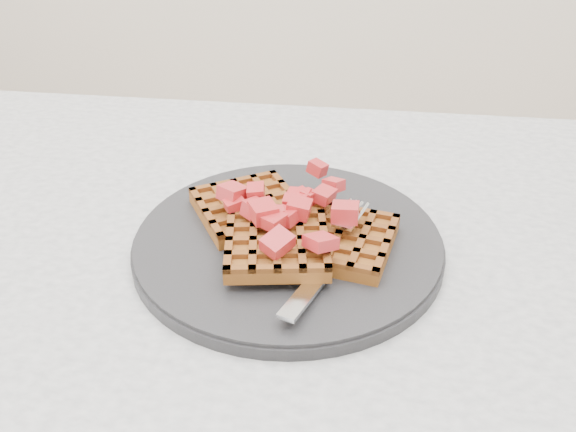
# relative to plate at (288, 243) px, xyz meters

# --- Properties ---
(table) EXTENTS (1.20, 0.80, 0.75)m
(table) POSITION_rel_plate_xyz_m (0.08, -0.04, -0.12)
(table) COLOR silver
(table) RESTS_ON ground
(plate) EXTENTS (0.31, 0.31, 0.02)m
(plate) POSITION_rel_plate_xyz_m (0.00, 0.00, 0.00)
(plate) COLOR black
(plate) RESTS_ON table
(waffles) EXTENTS (0.22, 0.20, 0.03)m
(waffles) POSITION_rel_plate_xyz_m (0.00, -0.00, 0.02)
(waffles) COLOR #92531F
(waffles) RESTS_ON plate
(strawberry_pile) EXTENTS (0.15, 0.15, 0.02)m
(strawberry_pile) POSITION_rel_plate_xyz_m (0.00, 0.00, 0.05)
(strawberry_pile) COLOR maroon
(strawberry_pile) RESTS_ON waffles
(fork) EXTENTS (0.08, 0.18, 0.02)m
(fork) POSITION_rel_plate_xyz_m (0.04, -0.04, 0.02)
(fork) COLOR silver
(fork) RESTS_ON plate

